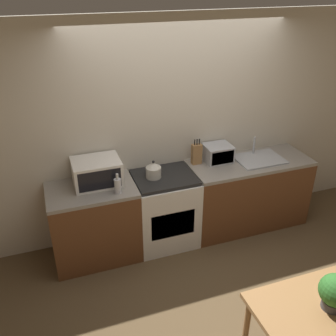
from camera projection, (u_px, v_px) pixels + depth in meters
ground_plane at (212, 277)px, 4.08m from camera, size 16.00×16.00×0.00m
wall_back at (177, 129)px, 4.41m from camera, size 10.00×0.06×2.60m
counter_left_run at (95, 223)px, 4.20m from camera, size 0.95×0.62×0.90m
counter_right_run at (247, 193)px, 4.77m from camera, size 1.51×0.62×0.90m
stove_range at (164, 209)px, 4.44m from camera, size 0.71×0.62×0.90m
kettle at (153, 170)px, 4.16m from camera, size 0.17×0.17×0.21m
microwave at (97, 172)px, 4.03m from camera, size 0.51×0.40×0.28m
bottle at (118, 185)px, 3.88m from camera, size 0.07×0.07×0.22m
knife_block at (197, 154)px, 4.45m from camera, size 0.12×0.07×0.32m
toaster_oven at (218, 153)px, 4.52m from camera, size 0.33×0.28×0.21m
sink_basin at (259, 159)px, 4.59m from camera, size 0.57×0.43×0.24m
dining_table at (320, 320)px, 2.81m from camera, size 0.97×0.73×0.72m
potted_plant at (335, 292)px, 2.73m from camera, size 0.25×0.25×0.30m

